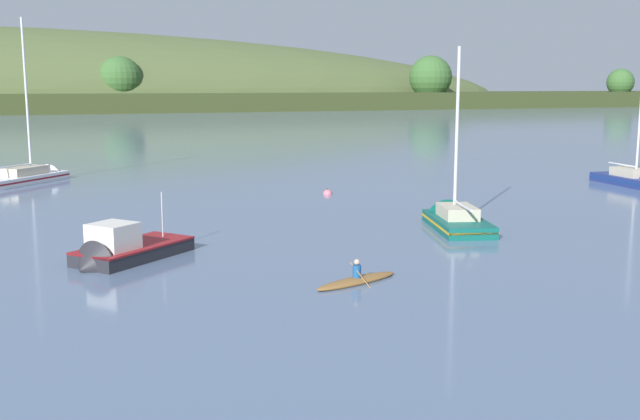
{
  "coord_description": "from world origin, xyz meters",
  "views": [
    {
      "loc": [
        -3.44,
        1.18,
        7.29
      ],
      "look_at": [
        7.11,
        36.04,
        1.19
      ],
      "focal_mm": 41.36,
      "sensor_mm": 36.0,
      "label": 1
    }
  ],
  "objects_px": {
    "sailboat_far_left": "(32,180)",
    "sailboat_near_mooring": "(636,183)",
    "fishing_boat_moored": "(123,254)",
    "canoe_with_paddler": "(357,280)",
    "mooring_buoy_midchannel": "(328,194)",
    "sailboat_midwater_white": "(453,222)"
  },
  "relations": [
    {
      "from": "fishing_boat_moored",
      "to": "mooring_buoy_midchannel",
      "type": "bearing_deg",
      "value": -174.54
    },
    {
      "from": "sailboat_midwater_white",
      "to": "sailboat_far_left",
      "type": "xyz_separation_m",
      "value": [
        -22.81,
        26.22,
        -0.08
      ]
    },
    {
      "from": "sailboat_midwater_white",
      "to": "fishing_boat_moored",
      "type": "distance_m",
      "value": 17.31
    },
    {
      "from": "sailboat_midwater_white",
      "to": "mooring_buoy_midchannel",
      "type": "relative_size",
      "value": 14.66
    },
    {
      "from": "sailboat_midwater_white",
      "to": "canoe_with_paddler",
      "type": "height_order",
      "value": "sailboat_midwater_white"
    },
    {
      "from": "canoe_with_paddler",
      "to": "sailboat_near_mooring",
      "type": "bearing_deg",
      "value": -169.41
    },
    {
      "from": "sailboat_midwater_white",
      "to": "canoe_with_paddler",
      "type": "xyz_separation_m",
      "value": [
        -8.73,
        -9.25,
        -0.11
      ]
    },
    {
      "from": "fishing_boat_moored",
      "to": "mooring_buoy_midchannel",
      "type": "xyz_separation_m",
      "value": [
        14.2,
        16.31,
        -0.3
      ]
    },
    {
      "from": "sailboat_far_left",
      "to": "sailboat_midwater_white",
      "type": "bearing_deg",
      "value": -102.41
    },
    {
      "from": "fishing_boat_moored",
      "to": "canoe_with_paddler",
      "type": "xyz_separation_m",
      "value": [
        8.3,
        -6.15,
        -0.2
      ]
    },
    {
      "from": "sailboat_midwater_white",
      "to": "sailboat_far_left",
      "type": "relative_size",
      "value": 0.76
    },
    {
      "from": "sailboat_near_mooring",
      "to": "canoe_with_paddler",
      "type": "distance_m",
      "value": 35.13
    },
    {
      "from": "sailboat_far_left",
      "to": "mooring_buoy_midchannel",
      "type": "bearing_deg",
      "value": -86.51
    },
    {
      "from": "mooring_buoy_midchannel",
      "to": "fishing_boat_moored",
      "type": "bearing_deg",
      "value": -131.04
    },
    {
      "from": "sailboat_far_left",
      "to": "mooring_buoy_midchannel",
      "type": "height_order",
      "value": "sailboat_far_left"
    },
    {
      "from": "fishing_boat_moored",
      "to": "canoe_with_paddler",
      "type": "distance_m",
      "value": 10.33
    },
    {
      "from": "sailboat_far_left",
      "to": "sailboat_near_mooring",
      "type": "bearing_deg",
      "value": -73.49
    },
    {
      "from": "sailboat_near_mooring",
      "to": "sailboat_far_left",
      "type": "height_order",
      "value": "sailboat_far_left"
    },
    {
      "from": "sailboat_near_mooring",
      "to": "fishing_boat_moored",
      "type": "relative_size",
      "value": 1.77
    },
    {
      "from": "sailboat_far_left",
      "to": "fishing_boat_moored",
      "type": "relative_size",
      "value": 2.43
    },
    {
      "from": "sailboat_midwater_white",
      "to": "sailboat_far_left",
      "type": "bearing_deg",
      "value": 52.94
    },
    {
      "from": "sailboat_near_mooring",
      "to": "fishing_boat_moored",
      "type": "xyz_separation_m",
      "value": [
        -37.37,
        -13.57,
        0.05
      ]
    }
  ]
}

